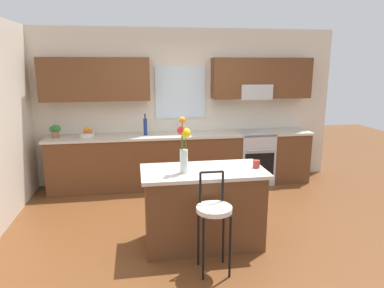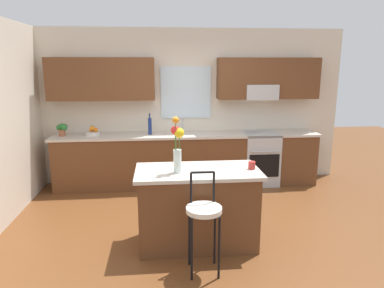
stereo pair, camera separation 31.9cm
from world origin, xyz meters
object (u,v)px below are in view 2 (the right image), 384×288
object	(u,v)px
oven_range	(259,158)
fruit_bowl_oranges	(93,132)
potted_plant_small	(62,129)
bottle_olive_oil	(150,126)
flower_vase	(177,144)
kitchen_island	(198,207)
bar_stool_near	(204,214)
mug_ceramic	(252,165)

from	to	relation	value
oven_range	fruit_bowl_oranges	bearing A→B (deg)	179.44
oven_range	potted_plant_small	world-z (taller)	potted_plant_small
fruit_bowl_oranges	bottle_olive_oil	bearing A→B (deg)	-0.22
fruit_bowl_oranges	bottle_olive_oil	xyz separation A→B (m)	(0.96, -0.00, 0.10)
oven_range	flower_vase	world-z (taller)	flower_vase
kitchen_island	flower_vase	xyz separation A→B (m)	(-0.23, -0.07, 0.78)
oven_range	potted_plant_small	size ratio (longest dim) A/B	4.30
kitchen_island	fruit_bowl_oranges	world-z (taller)	fruit_bowl_oranges
bar_stool_near	fruit_bowl_oranges	world-z (taller)	fruit_bowl_oranges
flower_vase	bottle_olive_oil	world-z (taller)	flower_vase
bar_stool_near	bottle_olive_oil	bearing A→B (deg)	102.31
oven_range	mug_ceramic	distance (m)	2.29
flower_vase	bar_stool_near	bearing A→B (deg)	-64.85
flower_vase	potted_plant_small	distance (m)	2.85
oven_range	bottle_olive_oil	xyz separation A→B (m)	(-1.93, 0.02, 0.61)
kitchen_island	mug_ceramic	bearing A→B (deg)	-2.55
potted_plant_small	mug_ceramic	bearing A→B (deg)	-38.83
mug_ceramic	kitchen_island	bearing A→B (deg)	177.45
kitchen_island	flower_vase	world-z (taller)	flower_vase
oven_range	kitchen_island	distance (m)	2.48
bottle_olive_oil	mug_ceramic	bearing A→B (deg)	-60.62
fruit_bowl_oranges	potted_plant_small	bearing A→B (deg)	-179.45
kitchen_island	bottle_olive_oil	bearing A→B (deg)	105.50
potted_plant_small	bottle_olive_oil	bearing A→B (deg)	0.05
flower_vase	potted_plant_small	size ratio (longest dim) A/B	2.94
bar_stool_near	fruit_bowl_oranges	xyz separation A→B (m)	(-1.54, 2.69, 0.33)
mug_ceramic	bottle_olive_oil	world-z (taller)	bottle_olive_oil
bar_stool_near	mug_ceramic	world-z (taller)	bar_stool_near
mug_ceramic	fruit_bowl_oranges	world-z (taller)	fruit_bowl_oranges
bar_stool_near	potted_plant_small	bearing A→B (deg)	127.23
flower_vase	fruit_bowl_oranges	bearing A→B (deg)	120.86
kitchen_island	bar_stool_near	size ratio (longest dim) A/B	1.36
kitchen_island	bottle_olive_oil	distance (m)	2.28
bottle_olive_oil	bar_stool_near	bearing A→B (deg)	-77.69
fruit_bowl_oranges	potted_plant_small	size ratio (longest dim) A/B	1.12
flower_vase	mug_ceramic	size ratio (longest dim) A/B	6.98
oven_range	fruit_bowl_oranges	distance (m)	2.93
bar_stool_near	flower_vase	distance (m)	0.82
kitchen_island	oven_range	bearing A→B (deg)	57.36
mug_ceramic	bar_stool_near	bearing A→B (deg)	-138.72
oven_range	kitchen_island	bearing A→B (deg)	-122.64
mug_ceramic	fruit_bowl_oranges	bearing A→B (deg)	135.23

